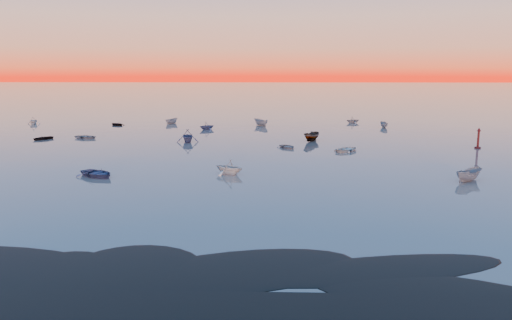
{
  "coord_description": "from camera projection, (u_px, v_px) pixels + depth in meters",
  "views": [
    {
      "loc": [
        -2.27,
        -27.32,
        11.52
      ],
      "look_at": [
        -3.92,
        28.0,
        1.36
      ],
      "focal_mm": 35.0,
      "sensor_mm": 36.0,
      "label": 1
    }
  ],
  "objects": [
    {
      "name": "boat_near_center",
      "position": [
        468.0,
        181.0,
        51.93
      ],
      "size": [
        3.57,
        4.01,
        1.32
      ],
      "primitive_type": "imported",
      "rotation": [
        0.0,
        0.0,
        2.21
      ],
      "color": "gray",
      "rests_on": "ground"
    },
    {
      "name": "boat_near_left",
      "position": [
        97.0,
        177.0,
        54.01
      ],
      "size": [
        4.2,
        4.79,
        1.14
      ],
      "primitive_type": "imported",
      "rotation": [
        0.0,
        0.0,
        0.94
      ],
      "color": "#37416A",
      "rests_on": "ground"
    },
    {
      "name": "channel_marker",
      "position": [
        478.0,
        140.0,
        72.91
      ],
      "size": [
        0.89,
        0.89,
        3.15
      ],
      "color": "#3F0D0D",
      "rests_on": "ground"
    },
    {
      "name": "mud_lobes",
      "position": [
        311.0,
        277.0,
        27.89
      ],
      "size": [
        140.0,
        6.0,
        0.07
      ],
      "primitive_type": null,
      "color": "black",
      "rests_on": "ground"
    },
    {
      "name": "moored_fleet",
      "position": [
        285.0,
        141.0,
        80.98
      ],
      "size": [
        124.0,
        58.0,
        1.2
      ],
      "primitive_type": null,
      "color": "silver",
      "rests_on": "ground"
    },
    {
      "name": "ground",
      "position": [
        280.0,
        114.0,
        127.18
      ],
      "size": [
        600.0,
        600.0,
        0.0
      ],
      "primitive_type": "plane",
      "color": "#6E625C",
      "rests_on": "ground"
    }
  ]
}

